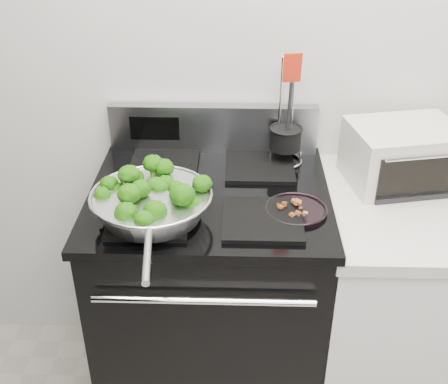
{
  "coord_description": "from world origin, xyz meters",
  "views": [
    {
      "loc": [
        -0.2,
        -0.17,
        1.89
      ],
      "look_at": [
        -0.25,
        1.36,
        0.98
      ],
      "focal_mm": 45.0,
      "sensor_mm": 36.0,
      "label": 1
    }
  ],
  "objects_px": {
    "gas_range": "(211,298)",
    "skillet": "(152,204)",
    "toaster_oven": "(402,155)",
    "utensil_holder": "(285,144)",
    "bacon_plate": "(296,207)"
  },
  "relations": [
    {
      "from": "gas_range",
      "to": "skillet",
      "type": "distance_m",
      "value": 0.57
    },
    {
      "from": "gas_range",
      "to": "toaster_oven",
      "type": "bearing_deg",
      "value": 12.03
    },
    {
      "from": "utensil_holder",
      "to": "toaster_oven",
      "type": "relative_size",
      "value": 1.0
    },
    {
      "from": "gas_range",
      "to": "bacon_plate",
      "type": "relative_size",
      "value": 5.83
    },
    {
      "from": "bacon_plate",
      "to": "toaster_oven",
      "type": "relative_size",
      "value": 0.48
    },
    {
      "from": "skillet",
      "to": "toaster_oven",
      "type": "relative_size",
      "value": 1.45
    },
    {
      "from": "gas_range",
      "to": "utensil_holder",
      "type": "xyz_separation_m",
      "value": [
        0.26,
        0.22,
        0.53
      ]
    },
    {
      "from": "bacon_plate",
      "to": "toaster_oven",
      "type": "xyz_separation_m",
      "value": [
        0.38,
        0.26,
        0.06
      ]
    },
    {
      "from": "skillet",
      "to": "bacon_plate",
      "type": "bearing_deg",
      "value": 1.17
    },
    {
      "from": "gas_range",
      "to": "toaster_oven",
      "type": "distance_m",
      "value": 0.86
    },
    {
      "from": "bacon_plate",
      "to": "utensil_holder",
      "type": "xyz_separation_m",
      "value": [
        -0.02,
        0.33,
        0.05
      ]
    },
    {
      "from": "utensil_holder",
      "to": "gas_range",
      "type": "bearing_deg",
      "value": -149.96
    },
    {
      "from": "gas_range",
      "to": "skillet",
      "type": "height_order",
      "value": "gas_range"
    },
    {
      "from": "gas_range",
      "to": "skillet",
      "type": "xyz_separation_m",
      "value": [
        -0.16,
        -0.17,
        0.52
      ]
    },
    {
      "from": "skillet",
      "to": "toaster_oven",
      "type": "bearing_deg",
      "value": 14.69
    }
  ]
}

